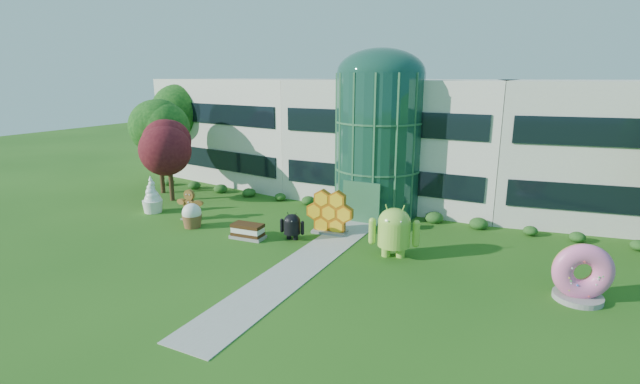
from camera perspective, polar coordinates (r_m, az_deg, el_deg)
The scene contains 14 objects.
ground at distance 23.82m, azimuth -3.19°, elevation -9.67°, with size 140.00×140.00×0.00m, color #215114.
building at distance 38.74m, azimuth 10.27°, elevation 6.55°, with size 46.00×15.00×9.30m, color beige, non-canonical shape.
atrium at distance 33.05m, azimuth 7.23°, elevation 5.83°, with size 6.00×6.00×9.80m, color #194738.
walkway at distance 25.42m, azimuth -0.91°, elevation -8.02°, with size 2.40×20.00×0.04m, color #9E9E93.
tree_red at distance 37.94m, azimuth -18.02°, elevation 3.40°, with size 4.00×4.00×6.00m, color #3F0C14, non-canonical shape.
trees_backdrop at distance 34.09m, azimuth 7.77°, elevation 4.87°, with size 52.00×8.00×8.40m, color #0F3F11, non-canonical shape.
android_green at distance 25.32m, azimuth 9.11°, elevation -4.45°, with size 2.84×1.89×3.22m, color #92C740, non-canonical shape.
android_black at distance 27.88m, azimuth -3.47°, elevation -4.03°, with size 1.63×1.09×1.85m, color black, non-canonical shape.
donut at distance 23.36m, azimuth 29.48°, elevation -8.51°, with size 2.57×1.23×2.67m, color pink, non-canonical shape.
gingerbread at distance 32.91m, azimuth -15.73°, elevation -1.47°, with size 2.29×0.88×2.12m, color brown, non-canonical shape.
ice_cream_sandwich at distance 28.48m, azimuth -8.89°, elevation -4.77°, with size 2.09×1.05×0.93m, color black, non-canonical shape.
honeycomb at distance 28.84m, azimuth 1.21°, elevation -2.71°, with size 3.18×1.14×2.50m, color yellow, non-canonical shape.
froyo at distance 35.37m, azimuth -20.00°, elevation -0.29°, with size 1.54×1.54×2.64m, color white, non-canonical shape.
cupcake at distance 31.21m, azimuth -15.49°, elevation -2.78°, with size 1.34×1.34×1.61m, color white, non-canonical shape.
Camera 1 is at (11.04, -18.80, 9.59)m, focal length 26.00 mm.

